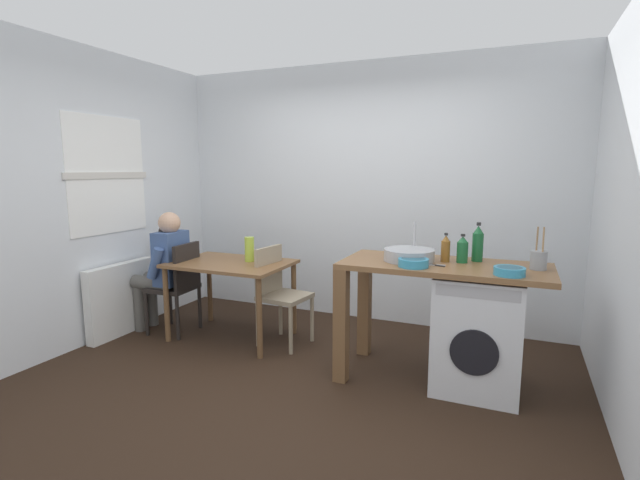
% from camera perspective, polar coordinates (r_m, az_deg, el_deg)
% --- Properties ---
extents(ground_plane, '(5.46, 5.46, 0.00)m').
position_cam_1_polar(ground_plane, '(3.70, -3.34, -17.09)').
color(ground_plane, black).
extents(wall_back, '(4.60, 0.10, 2.70)m').
position_cam_1_polar(wall_back, '(4.96, 5.60, 5.70)').
color(wall_back, silver).
rests_on(wall_back, ground_plane).
extents(wall_window_side, '(0.12, 3.80, 2.70)m').
position_cam_1_polar(wall_window_side, '(4.72, -27.64, 4.61)').
color(wall_window_side, silver).
rests_on(wall_window_side, ground_plane).
extents(radiator, '(0.10, 0.80, 0.70)m').
position_cam_1_polar(radiator, '(4.97, -23.21, -6.67)').
color(radiator, white).
rests_on(radiator, ground_plane).
extents(dining_table, '(1.10, 0.76, 0.74)m').
position_cam_1_polar(dining_table, '(4.48, -10.92, -3.89)').
color(dining_table, brown).
rests_on(dining_table, ground_plane).
extents(chair_person_seat, '(0.42, 0.42, 0.90)m').
position_cam_1_polar(chair_person_seat, '(4.76, -17.00, -5.05)').
color(chair_person_seat, black).
rests_on(chair_person_seat, ground_plane).
extents(chair_opposite, '(0.45, 0.45, 0.90)m').
position_cam_1_polar(chair_opposite, '(4.32, -5.15, -6.09)').
color(chair_opposite, gray).
rests_on(chair_opposite, ground_plane).
extents(seated_person, '(0.51, 0.52, 1.20)m').
position_cam_1_polar(seated_person, '(4.82, -18.62, -2.96)').
color(seated_person, '#595651').
rests_on(seated_person, ground_plane).
extents(kitchen_counter, '(1.50, 0.68, 0.92)m').
position_cam_1_polar(kitchen_counter, '(3.61, 11.61, -5.06)').
color(kitchen_counter, brown).
rests_on(kitchen_counter, ground_plane).
extents(washing_machine, '(0.60, 0.61, 0.86)m').
position_cam_1_polar(washing_machine, '(3.64, 18.87, -10.67)').
color(washing_machine, silver).
rests_on(washing_machine, ground_plane).
extents(sink_basin, '(0.38, 0.38, 0.09)m').
position_cam_1_polar(sink_basin, '(3.58, 10.90, -1.83)').
color(sink_basin, '#9EA0A5').
rests_on(sink_basin, kitchen_counter).
extents(tap, '(0.02, 0.02, 0.28)m').
position_cam_1_polar(tap, '(3.74, 11.54, 0.08)').
color(tap, '#B2B2B7').
rests_on(tap, kitchen_counter).
extents(bottle_tall_green, '(0.07, 0.07, 0.22)m').
position_cam_1_polar(bottle_tall_green, '(3.60, 15.20, -1.05)').
color(bottle_tall_green, brown).
rests_on(bottle_tall_green, kitchen_counter).
extents(bottle_squat_brown, '(0.08, 0.08, 0.22)m').
position_cam_1_polar(bottle_squat_brown, '(3.60, 17.12, -1.15)').
color(bottle_squat_brown, '#19592D').
rests_on(bottle_squat_brown, kitchen_counter).
extents(bottle_clear_small, '(0.08, 0.08, 0.30)m').
position_cam_1_polar(bottle_clear_small, '(3.68, 18.84, -0.44)').
color(bottle_clear_small, '#19592D').
rests_on(bottle_clear_small, kitchen_counter).
extents(mixing_bowl, '(0.22, 0.22, 0.06)m').
position_cam_1_polar(mixing_bowl, '(3.37, 11.42, -2.69)').
color(mixing_bowl, teal).
rests_on(mixing_bowl, kitchen_counter).
extents(utensil_crock, '(0.11, 0.11, 0.30)m').
position_cam_1_polar(utensil_crock, '(3.55, 25.31, -2.20)').
color(utensil_crock, gray).
rests_on(utensil_crock, kitchen_counter).
extents(colander, '(0.20, 0.20, 0.06)m').
position_cam_1_polar(colander, '(3.29, 22.29, -3.52)').
color(colander, teal).
rests_on(colander, kitchen_counter).
extents(vase, '(0.09, 0.09, 0.23)m').
position_cam_1_polar(vase, '(4.44, -8.67, -1.13)').
color(vase, '#A8C63D').
rests_on(vase, dining_table).
extents(scissors, '(0.15, 0.06, 0.01)m').
position_cam_1_polar(scissors, '(3.45, 13.98, -3.01)').
color(scissors, '#B2B2B7').
rests_on(scissors, kitchen_counter).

